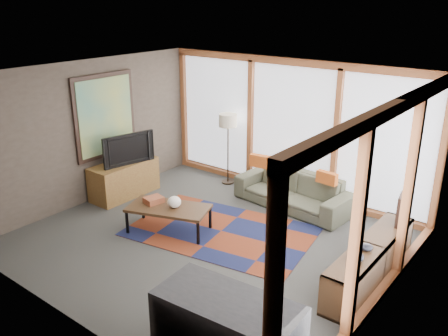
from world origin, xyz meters
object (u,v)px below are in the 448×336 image
Objects in this scene: bookshelf at (370,262)px; television at (126,148)px; tv_console at (124,179)px; coffee_table at (169,219)px; sofa at (293,191)px; floor_lamp at (228,149)px.

television reaches higher than bookshelf.
tv_console is (-4.85, -0.07, 0.05)m from bookshelf.
coffee_table is at bearing -168.71° from bookshelf.
television is (-2.75, -1.49, 0.65)m from sofa.
coffee_table is 0.98× the size of tv_console.
coffee_table is at bearing -96.48° from television.
coffee_table is (-1.10, -2.08, -0.10)m from sofa.
television is (-4.78, -0.03, 0.68)m from bookshelf.
tv_console is at bearing -179.15° from bookshelf.
floor_lamp reaches higher than coffee_table.
floor_lamp is at bearing 103.35° from coffee_table.
floor_lamp is 4.06m from bookshelf.
coffee_table is 0.59× the size of bookshelf.
sofa is 2.09× the size of television.
sofa is at bearing 62.03° from coffee_table.
television is (-1.10, -1.69, 0.23)m from floor_lamp.
sofa is 2.36m from coffee_table.
tv_console is (-2.82, -1.53, 0.02)m from sofa.
sofa is at bearing 28.41° from tv_console.
floor_lamp is 2.41m from coffee_table.
sofa is at bearing -48.16° from television.
television is at bearing 26.45° from tv_console.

